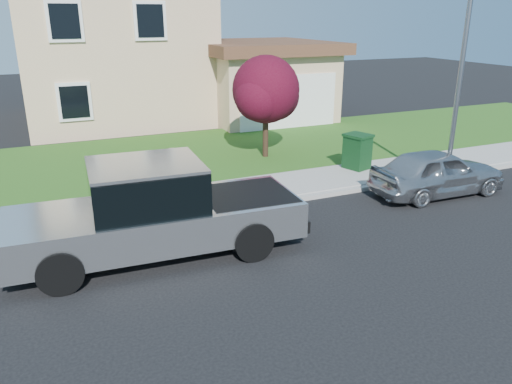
# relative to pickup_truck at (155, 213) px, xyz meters

# --- Properties ---
(ground) EXTENTS (80.00, 80.00, 0.00)m
(ground) POSITION_rel_pickup_truck_xyz_m (1.61, -1.27, -0.95)
(ground) COLOR black
(ground) RESTS_ON ground
(curb) EXTENTS (40.00, 0.20, 0.12)m
(curb) POSITION_rel_pickup_truck_xyz_m (2.61, 1.63, -0.89)
(curb) COLOR gray
(curb) RESTS_ON ground
(sidewalk) EXTENTS (40.00, 2.00, 0.15)m
(sidewalk) POSITION_rel_pickup_truck_xyz_m (2.61, 2.73, -0.87)
(sidewalk) COLOR gray
(sidewalk) RESTS_ON ground
(lawn) EXTENTS (40.00, 7.00, 0.10)m
(lawn) POSITION_rel_pickup_truck_xyz_m (2.61, 7.23, -0.90)
(lawn) COLOR #1E4B15
(lawn) RESTS_ON ground
(house) EXTENTS (14.00, 11.30, 6.85)m
(house) POSITION_rel_pickup_truck_xyz_m (2.93, 15.11, 2.22)
(house) COLOR tan
(house) RESTS_ON ground
(pickup_truck) EXTENTS (6.30, 2.55, 2.04)m
(pickup_truck) POSITION_rel_pickup_truck_xyz_m (0.00, 0.00, 0.00)
(pickup_truck) COLOR black
(pickup_truck) RESTS_ON ground
(woman) EXTENTS (0.65, 0.46, 1.91)m
(woman) POSITION_rel_pickup_truck_xyz_m (0.78, 1.36, -0.05)
(woman) COLOR tan
(woman) RESTS_ON ground
(sedan) EXTENTS (3.95, 1.70, 1.33)m
(sedan) POSITION_rel_pickup_truck_xyz_m (8.11, 0.52, -0.29)
(sedan) COLOR #A5A7AC
(sedan) RESTS_ON ground
(ornamental_tree) EXTENTS (2.54, 2.29, 3.49)m
(ornamental_tree) POSITION_rel_pickup_truck_xyz_m (5.26, 5.84, 1.38)
(ornamental_tree) COLOR black
(ornamental_tree) RESTS_ON lawn
(trash_bin) EXTENTS (0.89, 0.95, 1.12)m
(trash_bin) POSITION_rel_pickup_truck_xyz_m (7.24, 3.18, -0.23)
(trash_bin) COLOR black
(trash_bin) RESTS_ON sidewalk
(street_lamp) EXTENTS (0.30, 0.74, 5.68)m
(street_lamp) POSITION_rel_pickup_truck_xyz_m (8.69, 0.66, 2.29)
(street_lamp) COLOR slate
(street_lamp) RESTS_ON ground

